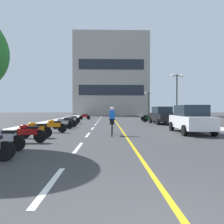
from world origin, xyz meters
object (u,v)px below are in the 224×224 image
Objects in this scene: motorcycle_1 at (2,138)px; motorcycle_9 at (150,118)px; motorcycle_4 at (54,125)px; street_lamp_far at (149,98)px; parked_car_near at (191,119)px; motorcycle_7 at (71,120)px; motorcycle_11 at (147,117)px; motorcycle_12 at (85,116)px; street_lamp_mid at (177,87)px; motorcycle_6 at (68,122)px; motorcycle_3 at (36,129)px; parked_car_mid at (162,115)px; motorcycle_5 at (62,123)px; motorcycle_8 at (73,119)px; motorcycle_2 at (28,133)px; cyclist_rider at (112,120)px; motorcycle_10 at (151,118)px.

motorcycle_1 and motorcycle_9 have the same top height.
motorcycle_4 and motorcycle_9 have the same top height.
parked_car_near is at bearing -95.50° from street_lamp_far.
motorcycle_4 is 7.24m from motorcycle_7.
motorcycle_11 is at bearing 84.54° from motorcycle_9.
motorcycle_9 is 0.99× the size of motorcycle_12.
street_lamp_mid is 13.30m from motorcycle_6.
motorcycle_3 is at bearing -134.23° from street_lamp_mid.
parked_car_near is 8.15m from parked_car_mid.
parked_car_mid is at bearing -44.95° from motorcycle_12.
motorcycle_4 is at bearing -129.56° from motorcycle_9.
motorcycle_6 is at bearing 86.01° from motorcycle_5.
motorcycle_4 is 1.00× the size of motorcycle_5.
motorcycle_8 is at bearing 90.10° from motorcycle_3.
motorcycle_3 is 18.47m from motorcycle_11.
cyclist_rider reaches higher than motorcycle_2.
motorcycle_4 and motorcycle_11 have the same top height.
motorcycle_10 is (9.38, 14.56, 0.00)m from motorcycle_3.
cyclist_rider is (3.69, -18.24, 0.41)m from motorcycle_12.
street_lamp_far is 14.57m from motorcycle_9.
parked_car_near is 2.42× the size of cyclist_rider.
motorcycle_11 is at bearing 62.55° from motorcycle_2.
motorcycle_10 is at bearing 89.54° from parked_car_near.
motorcycle_11 is at bearing 34.14° from motorcycle_7.
motorcycle_9 is 0.95× the size of cyclist_rider.
street_lamp_far is at bearing 65.04° from motorcycle_4.
motorcycle_7 and motorcycle_11 have the same top height.
street_lamp_far is at bearing 62.63° from motorcycle_5.
motorcycle_4 is 15.03m from motorcycle_10.
motorcycle_12 is at bearing 88.05° from motorcycle_7.
cyclist_rider reaches higher than motorcycle_5.
street_lamp_mid reaches higher than motorcycle_9.
street_lamp_mid reaches higher than cyclist_rider.
motorcycle_1 is 1.01× the size of motorcycle_9.
motorcycle_2 is at bearing -91.77° from motorcycle_6.
motorcycle_2 is 18.47m from motorcycle_10.
motorcycle_4 is (-8.97, 0.52, -0.44)m from parked_car_near.
motorcycle_1 is 5.91m from motorcycle_4.
street_lamp_far is at bearing 34.27° from motorcycle_12.
street_lamp_mid is 4.76m from motorcycle_9.
street_lamp_far is 11.70m from motorcycle_11.
motorcycle_2 is 1.00× the size of motorcycle_11.
motorcycle_1 is (-11.98, -15.60, -3.63)m from street_lamp_mid.
street_lamp_far reaches higher than cyclist_rider.
parked_car_near is 9.77m from motorcycle_2.
street_lamp_mid reaches higher than street_lamp_far.
motorcycle_1 is at bearing -133.25° from cyclist_rider.
motorcycle_8 is (-9.30, 9.52, -0.44)m from parked_car_near.
motorcycle_10 is 0.92× the size of cyclist_rider.
motorcycle_4 is (-9.31, -7.63, -0.44)m from parked_car_mid.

